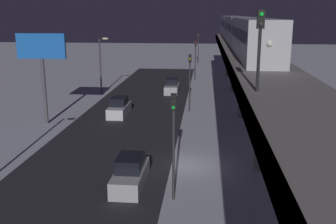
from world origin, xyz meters
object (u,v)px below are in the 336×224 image
(commercial_billboard, at_px, (42,55))
(sedan_silver, at_px, (172,87))
(sedan_white, at_px, (119,108))
(traffic_light_distant, at_px, (198,45))
(subway_train, at_px, (238,29))
(rail_signal, at_px, (260,37))
(sedan_silver_2, at_px, (130,174))
(traffic_light_near, at_px, (174,132))
(traffic_light_mid, at_px, (190,75))
(traffic_light_far, at_px, (195,55))

(commercial_billboard, bearing_deg, sedan_silver, -122.96)
(sedan_white, height_order, traffic_light_distant, traffic_light_distant)
(subway_train, distance_m, rail_signal, 35.12)
(sedan_silver_2, distance_m, traffic_light_near, 4.78)
(sedan_silver, distance_m, traffic_light_mid, 11.68)
(traffic_light_distant, distance_m, commercial_billboard, 51.85)
(subway_train, xyz_separation_m, traffic_light_distant, (5.96, -31.70, -4.49))
(sedan_white, distance_m, traffic_light_distant, 46.57)
(sedan_silver, bearing_deg, traffic_light_mid, -74.95)
(subway_train, relative_size, traffic_light_distant, 8.67)
(rail_signal, height_order, traffic_light_far, rail_signal)
(rail_signal, distance_m, sedan_silver_2, 11.87)
(traffic_light_far, bearing_deg, subway_train, 120.89)
(sedan_white, relative_size, traffic_light_far, 0.74)
(traffic_light_far, bearing_deg, sedan_silver, 75.17)
(subway_train, relative_size, traffic_light_mid, 8.67)
(sedan_silver, relative_size, traffic_light_far, 0.73)
(commercial_billboard, bearing_deg, rail_signal, 137.31)
(sedan_silver_2, xyz_separation_m, traffic_light_mid, (-2.90, -20.03, 3.40))
(sedan_silver, distance_m, sedan_silver_2, 30.81)
(subway_train, height_order, traffic_light_mid, subway_train)
(rail_signal, distance_m, traffic_light_distant, 67.13)
(sedan_white, relative_size, traffic_light_near, 0.74)
(sedan_silver_2, xyz_separation_m, traffic_light_distant, (-2.90, -63.51, 3.40))
(subway_train, relative_size, commercial_billboard, 6.23)
(subway_train, bearing_deg, sedan_silver_2, 74.43)
(rail_signal, bearing_deg, subway_train, -92.67)
(subway_train, height_order, commercial_billboard, subway_train)
(sedan_white, xyz_separation_m, traffic_light_near, (-7.50, 19.38, 3.40))
(traffic_light_far, height_order, traffic_light_distant, same)
(subway_train, relative_size, traffic_light_far, 8.67)
(traffic_light_far, bearing_deg, sedan_white, 72.71)
(commercial_billboard, bearing_deg, traffic_light_far, -116.51)
(sedan_silver, height_order, commercial_billboard, commercial_billboard)
(sedan_silver, xyz_separation_m, traffic_light_distant, (-2.90, -32.69, 3.41))
(sedan_silver, relative_size, traffic_light_distant, 0.73)
(traffic_light_mid, relative_size, traffic_light_far, 1.00)
(traffic_light_mid, distance_m, traffic_light_distant, 43.48)
(traffic_light_mid, bearing_deg, sedan_white, 17.43)
(sedan_white, height_order, commercial_billboard, commercial_billboard)
(sedan_white, distance_m, commercial_billboard, 9.75)
(subway_train, relative_size, sedan_white, 11.68)
(rail_signal, relative_size, traffic_light_mid, 0.62)
(rail_signal, relative_size, sedan_white, 0.84)
(rail_signal, xyz_separation_m, commercial_billboard, (18.35, -16.93, -2.81))
(traffic_light_distant, bearing_deg, sedan_white, 80.71)
(sedan_silver, height_order, traffic_light_distant, traffic_light_distant)
(subway_train, xyz_separation_m, rail_signal, (1.63, 35.06, 0.95))
(sedan_white, distance_m, traffic_light_near, 21.06)
(sedan_silver_2, xyz_separation_m, commercial_billboard, (11.12, -13.66, 6.03))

